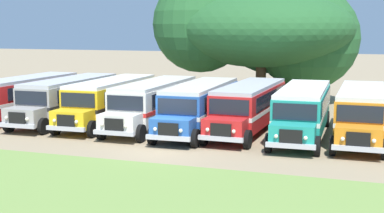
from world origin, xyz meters
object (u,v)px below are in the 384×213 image
object	(u,v)px
parked_bus_slot_6	(303,109)
broad_shade_tree	(263,30)
parked_bus_slot_5	(249,105)
parked_bus_slot_0	(25,95)
parked_bus_slot_1	(69,97)
parked_bus_slot_7	(361,111)
parked_bus_slot_2	(111,99)
parked_bus_slot_4	(200,104)
parked_bus_slot_3	(154,101)

from	to	relation	value
parked_bus_slot_6	broad_shade_tree	size ratio (longest dim) A/B	0.66
parked_bus_slot_5	broad_shade_tree	distance (m)	13.59
parked_bus_slot_0	broad_shade_tree	distance (m)	19.75
parked_bus_slot_0	broad_shade_tree	world-z (taller)	broad_shade_tree
parked_bus_slot_6	parked_bus_slot_1	bearing A→B (deg)	-92.25
parked_bus_slot_7	broad_shade_tree	world-z (taller)	broad_shade_tree
parked_bus_slot_2	broad_shade_tree	bearing A→B (deg)	148.25
parked_bus_slot_2	parked_bus_slot_6	size ratio (longest dim) A/B	1.00
parked_bus_slot_7	parked_bus_slot_0	bearing A→B (deg)	-89.42
parked_bus_slot_1	broad_shade_tree	xyz separation A→B (m)	(10.61, 13.01, 4.51)
parked_bus_slot_4	parked_bus_slot_6	distance (m)	6.22
parked_bus_slot_5	parked_bus_slot_6	xyz separation A→B (m)	(3.30, -0.49, 0.00)
parked_bus_slot_1	broad_shade_tree	size ratio (longest dim) A/B	0.66
parked_bus_slot_0	parked_bus_slot_6	bearing A→B (deg)	90.24
parked_bus_slot_2	parked_bus_slot_3	bearing A→B (deg)	84.38
parked_bus_slot_1	parked_bus_slot_7	world-z (taller)	same
parked_bus_slot_0	parked_bus_slot_6	distance (m)	19.20
parked_bus_slot_6	parked_bus_slot_5	bearing A→B (deg)	-100.07
parked_bus_slot_2	parked_bus_slot_5	distance (m)	9.32
parked_bus_slot_6	broad_shade_tree	bearing A→B (deg)	-160.37
parked_bus_slot_2	parked_bus_slot_6	xyz separation A→B (m)	(12.63, -0.30, 0.00)
parked_bus_slot_3	parked_bus_slot_4	xyz separation A→B (m)	(3.18, -0.29, 0.00)
parked_bus_slot_4	parked_bus_slot_2	bearing A→B (deg)	-96.05
parked_bus_slot_0	parked_bus_slot_4	xyz separation A→B (m)	(12.98, -0.29, 0.00)
broad_shade_tree	parked_bus_slot_6	bearing A→B (deg)	-68.73
parked_bus_slot_0	parked_bus_slot_4	world-z (taller)	same
parked_bus_slot_5	parked_bus_slot_0	bearing A→B (deg)	-86.89
parked_bus_slot_6	broad_shade_tree	distance (m)	14.85
parked_bus_slot_5	broad_shade_tree	world-z (taller)	broad_shade_tree
parked_bus_slot_3	parked_bus_slot_4	size ratio (longest dim) A/B	1.00
parked_bus_slot_5	parked_bus_slot_4	bearing A→B (deg)	-74.77
parked_bus_slot_5	parked_bus_slot_3	bearing A→B (deg)	-84.45
parked_bus_slot_6	parked_bus_slot_7	distance (m)	3.25
parked_bus_slot_2	parked_bus_slot_6	world-z (taller)	same
parked_bus_slot_3	parked_bus_slot_4	world-z (taller)	same
parked_bus_slot_1	broad_shade_tree	world-z (taller)	broad_shade_tree
parked_bus_slot_0	parked_bus_slot_7	xyz separation A→B (m)	(22.42, 0.31, 0.00)
parked_bus_slot_2	broad_shade_tree	distance (m)	15.57
parked_bus_slot_6	parked_bus_slot_2	bearing A→B (deg)	-93.00
parked_bus_slot_3	broad_shade_tree	world-z (taller)	broad_shade_tree
parked_bus_slot_3	parked_bus_slot_4	distance (m)	3.19
parked_bus_slot_7	parked_bus_slot_5	bearing A→B (deg)	-91.14
parked_bus_slot_0	parked_bus_slot_5	bearing A→B (deg)	91.96
parked_bus_slot_1	parked_bus_slot_0	bearing A→B (deg)	-89.50
parked_bus_slot_4	parked_bus_slot_7	bearing A→B (deg)	92.20
parked_bus_slot_0	parked_bus_slot_7	bearing A→B (deg)	91.25
parked_bus_slot_4	broad_shade_tree	world-z (taller)	broad_shade_tree
parked_bus_slot_3	parked_bus_slot_7	xyz separation A→B (m)	(12.63, 0.31, 0.00)
parked_bus_slot_1	parked_bus_slot_3	distance (m)	6.34
parked_bus_slot_3	parked_bus_slot_6	world-z (taller)	same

